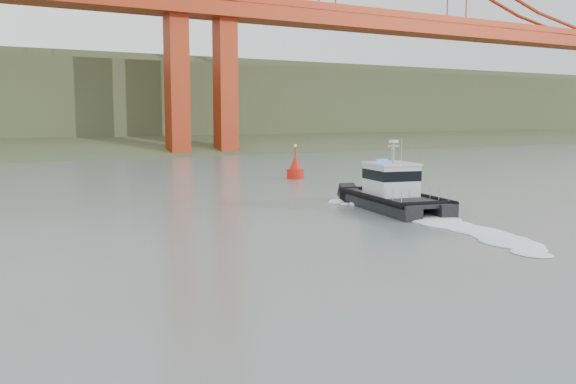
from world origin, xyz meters
The scene contains 4 objects.
ground centered at (0.00, 0.00, 0.00)m, with size 400.00×400.00×0.00m, color slate.
headlands centered at (0.00, 125.50, 7.05)m, with size 500.00×105.36×27.12m.
patrol_boat centered at (9.42, 14.49, 1.15)m, with size 5.40×10.02×4.61m.
nav_buoy centered at (14.59, 35.11, 0.92)m, with size 1.68×1.68×3.50m.
Camera 1 is at (-17.20, -17.27, 5.98)m, focal length 40.00 mm.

